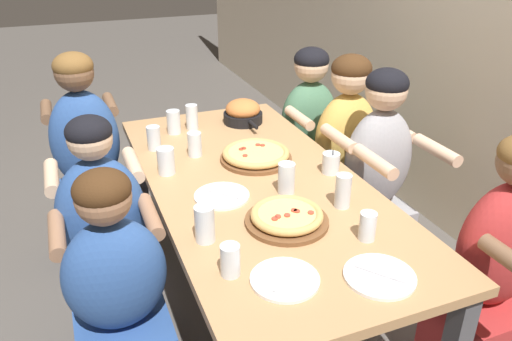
{
  "coord_description": "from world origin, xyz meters",
  "views": [
    {
      "loc": [
        1.84,
        -0.73,
        1.79
      ],
      "look_at": [
        0.0,
        0.0,
        0.81
      ],
      "focal_mm": 35.0,
      "sensor_mm": 36.0,
      "label": 1
    }
  ],
  "objects_px": {
    "empty_plate_b": "(285,279)",
    "drinking_glass_j": "(343,192)",
    "drinking_glass_g": "(286,180)",
    "diner_near_left": "(90,171)",
    "drinking_glass_i": "(367,227)",
    "diner_far_center": "(375,191)",
    "diner_far_midleft": "(343,166)",
    "diner_near_center": "(108,255)",
    "drinking_glass_b": "(154,139)",
    "drinking_glass_e": "(195,146)",
    "empty_plate_c": "(380,276)",
    "diner_near_midright": "(122,316)",
    "skillet_bowl": "(243,112)",
    "drinking_glass_a": "(230,262)",
    "cocktail_glass_blue": "(331,164)",
    "diner_far_right": "(490,290)",
    "drinking_glass_d": "(192,118)",
    "drinking_glass_f": "(205,224)",
    "empty_plate_a": "(222,196)",
    "pizza_board_second": "(256,155)",
    "pizza_board_main": "(287,217)",
    "drinking_glass_c": "(174,123)",
    "diner_far_left": "(308,142)",
    "drinking_glass_h": "(166,163)"
  },
  "relations": [
    {
      "from": "drinking_glass_g",
      "to": "diner_near_left",
      "type": "bearing_deg",
      "value": -141.51
    },
    {
      "from": "drinking_glass_h",
      "to": "diner_far_left",
      "type": "distance_m",
      "value": 1.21
    },
    {
      "from": "cocktail_glass_blue",
      "to": "drinking_glass_e",
      "type": "distance_m",
      "value": 0.67
    },
    {
      "from": "drinking_glass_b",
      "to": "drinking_glass_e",
      "type": "relative_size",
      "value": 1.02
    },
    {
      "from": "empty_plate_b",
      "to": "diner_far_midleft",
      "type": "distance_m",
      "value": 1.35
    },
    {
      "from": "drinking_glass_a",
      "to": "diner_near_left",
      "type": "height_order",
      "value": "diner_near_left"
    },
    {
      "from": "empty_plate_b",
      "to": "drinking_glass_e",
      "type": "relative_size",
      "value": 1.89
    },
    {
      "from": "drinking_glass_f",
      "to": "drinking_glass_g",
      "type": "bearing_deg",
      "value": 117.42
    },
    {
      "from": "empty_plate_b",
      "to": "drinking_glass_j",
      "type": "distance_m",
      "value": 0.54
    },
    {
      "from": "skillet_bowl",
      "to": "empty_plate_b",
      "type": "xyz_separation_m",
      "value": [
        1.39,
        -0.37,
        -0.05
      ]
    },
    {
      "from": "diner_far_midleft",
      "to": "diner_near_center",
      "type": "relative_size",
      "value": 1.04
    },
    {
      "from": "drinking_glass_d",
      "to": "diner_far_center",
      "type": "distance_m",
      "value": 1.06
    },
    {
      "from": "cocktail_glass_blue",
      "to": "drinking_glass_f",
      "type": "xyz_separation_m",
      "value": [
        0.32,
        -0.69,
        0.03
      ]
    },
    {
      "from": "empty_plate_a",
      "to": "drinking_glass_i",
      "type": "bearing_deg",
      "value": 38.89
    },
    {
      "from": "pizza_board_second",
      "to": "diner_far_left",
      "type": "bearing_deg",
      "value": 134.76
    },
    {
      "from": "skillet_bowl",
      "to": "diner_far_center",
      "type": "height_order",
      "value": "diner_far_center"
    },
    {
      "from": "drinking_glass_e",
      "to": "drinking_glass_i",
      "type": "height_order",
      "value": "drinking_glass_e"
    },
    {
      "from": "drinking_glass_c",
      "to": "diner_near_center",
      "type": "bearing_deg",
      "value": -35.08
    },
    {
      "from": "drinking_glass_c",
      "to": "diner_near_center",
      "type": "xyz_separation_m",
      "value": [
        0.66,
        -0.46,
        -0.3
      ]
    },
    {
      "from": "drinking_glass_c",
      "to": "drinking_glass_j",
      "type": "height_order",
      "value": "drinking_glass_j"
    },
    {
      "from": "empty_plate_c",
      "to": "diner_far_right",
      "type": "distance_m",
      "value": 0.6
    },
    {
      "from": "empty_plate_c",
      "to": "drinking_glass_i",
      "type": "bearing_deg",
      "value": 158.05
    },
    {
      "from": "cocktail_glass_blue",
      "to": "drinking_glass_j",
      "type": "bearing_deg",
      "value": -20.55
    },
    {
      "from": "drinking_glass_g",
      "to": "drinking_glass_i",
      "type": "height_order",
      "value": "drinking_glass_g"
    },
    {
      "from": "diner_far_right",
      "to": "drinking_glass_e",
      "type": "bearing_deg",
      "value": -52.8
    },
    {
      "from": "pizza_board_second",
      "to": "drinking_glass_b",
      "type": "height_order",
      "value": "drinking_glass_b"
    },
    {
      "from": "diner_far_midleft",
      "to": "drinking_glass_i",
      "type": "bearing_deg",
      "value": 63.05
    },
    {
      "from": "diner_near_midright",
      "to": "pizza_board_main",
      "type": "bearing_deg",
      "value": -1.67
    },
    {
      "from": "skillet_bowl",
      "to": "drinking_glass_g",
      "type": "distance_m",
      "value": 0.86
    },
    {
      "from": "drinking_glass_c",
      "to": "drinking_glass_d",
      "type": "height_order",
      "value": "drinking_glass_d"
    },
    {
      "from": "diner_far_center",
      "to": "diner_near_midright",
      "type": "relative_size",
      "value": 1.09
    },
    {
      "from": "drinking_glass_f",
      "to": "diner_far_center",
      "type": "bearing_deg",
      "value": 111.43
    },
    {
      "from": "drinking_glass_a",
      "to": "drinking_glass_i",
      "type": "xyz_separation_m",
      "value": [
        -0.01,
        0.53,
        0.0
      ]
    },
    {
      "from": "drinking_glass_a",
      "to": "drinking_glass_f",
      "type": "distance_m",
      "value": 0.22
    },
    {
      "from": "empty_plate_c",
      "to": "diner_near_midright",
      "type": "xyz_separation_m",
      "value": [
        -0.43,
        -0.79,
        -0.27
      ]
    },
    {
      "from": "diner_far_center",
      "to": "drinking_glass_e",
      "type": "bearing_deg",
      "value": -21.17
    },
    {
      "from": "empty_plate_c",
      "to": "drinking_glass_a",
      "type": "distance_m",
      "value": 0.49
    },
    {
      "from": "pizza_board_main",
      "to": "drinking_glass_f",
      "type": "height_order",
      "value": "drinking_glass_f"
    },
    {
      "from": "drinking_glass_a",
      "to": "diner_near_left",
      "type": "bearing_deg",
      "value": -165.81
    },
    {
      "from": "pizza_board_main",
      "to": "drinking_glass_d",
      "type": "distance_m",
      "value": 1.09
    },
    {
      "from": "pizza_board_second",
      "to": "empty_plate_b",
      "type": "bearing_deg",
      "value": -15.83
    },
    {
      "from": "drinking_glass_b",
      "to": "drinking_glass_e",
      "type": "distance_m",
      "value": 0.23
    },
    {
      "from": "drinking_glass_g",
      "to": "pizza_board_main",
      "type": "bearing_deg",
      "value": -24.25
    },
    {
      "from": "diner_far_right",
      "to": "diner_near_left",
      "type": "bearing_deg",
      "value": -49.23
    },
    {
      "from": "pizza_board_main",
      "to": "drinking_glass_b",
      "type": "relative_size",
      "value": 2.63
    },
    {
      "from": "diner_near_center",
      "to": "diner_near_left",
      "type": "height_order",
      "value": "diner_near_left"
    },
    {
      "from": "drinking_glass_i",
      "to": "diner_far_center",
      "type": "height_order",
      "value": "diner_far_center"
    },
    {
      "from": "drinking_glass_a",
      "to": "diner_far_left",
      "type": "bearing_deg",
      "value": 144.08
    },
    {
      "from": "drinking_glass_c",
      "to": "diner_near_midright",
      "type": "xyz_separation_m",
      "value": [
        1.04,
        -0.46,
        -0.32
      ]
    },
    {
      "from": "diner_near_center",
      "to": "diner_far_midleft",
      "type": "bearing_deg",
      "value": 13.26
    }
  ]
}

